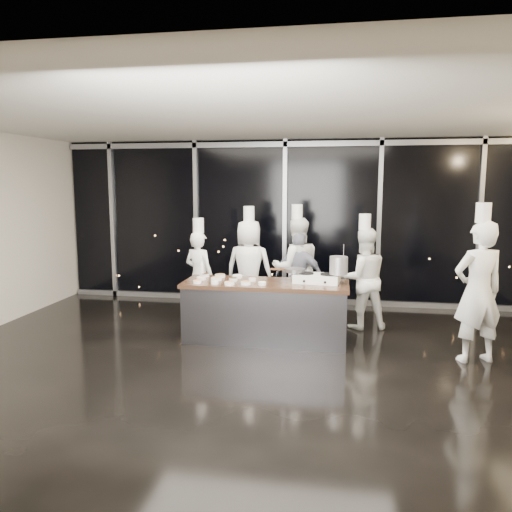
{
  "coord_description": "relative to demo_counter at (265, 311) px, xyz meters",
  "views": [
    {
      "loc": [
        1.09,
        -6.32,
        2.36
      ],
      "look_at": [
        -0.2,
        1.2,
        1.24
      ],
      "focal_mm": 35.0,
      "sensor_mm": 36.0,
      "label": 1
    }
  ],
  "objects": [
    {
      "name": "window_wall",
      "position": [
        0.0,
        2.53,
        1.14
      ],
      "size": [
        8.9,
        0.11,
        3.2
      ],
      "color": "black",
      "rests_on": "ground"
    },
    {
      "name": "chef_left",
      "position": [
        -0.5,
        1.32,
        0.43
      ],
      "size": [
        0.9,
        0.63,
        1.97
      ],
      "rotation": [
        0.0,
        0.0,
        3.05
      ],
      "color": "white",
      "rests_on": "ground"
    },
    {
      "name": "stove",
      "position": [
        0.76,
        0.11,
        0.51
      ],
      "size": [
        0.7,
        0.48,
        0.14
      ],
      "rotation": [
        0.0,
        0.0,
        -0.12
      ],
      "color": "white",
      "rests_on": "demo_counter"
    },
    {
      "name": "stock_pot",
      "position": [
        1.07,
        0.07,
        0.72
      ],
      "size": [
        0.29,
        0.29,
        0.26
      ],
      "primitive_type": "cylinder",
      "rotation": [
        0.0,
        0.0,
        -0.12
      ],
      "color": "#A5A5A7",
      "rests_on": "stove"
    },
    {
      "name": "chef_side",
      "position": [
        2.89,
        -0.4,
        0.51
      ],
      "size": [
        0.8,
        0.65,
        2.12
      ],
      "rotation": [
        0.0,
        0.0,
        3.48
      ],
      "color": "white",
      "rests_on": "ground"
    },
    {
      "name": "chef_right",
      "position": [
        1.47,
        0.93,
        0.38
      ],
      "size": [
        0.93,
        0.8,
        1.88
      ],
      "rotation": [
        0.0,
        0.0,
        3.39
      ],
      "color": "white",
      "rests_on": "ground"
    },
    {
      "name": "chef_far_left",
      "position": [
        -1.31,
        0.99,
        0.34
      ],
      "size": [
        0.66,
        0.56,
        1.77
      ],
      "rotation": [
        0.0,
        0.0,
        2.75
      ],
      "color": "white",
      "rests_on": "ground"
    },
    {
      "name": "frying_pan",
      "position": [
        0.41,
        0.16,
        0.61
      ],
      "size": [
        0.55,
        0.34,
        0.05
      ],
      "rotation": [
        0.0,
        0.0,
        -0.12
      ],
      "color": "slate",
      "rests_on": "stove"
    },
    {
      "name": "guest",
      "position": [
        0.41,
        1.23,
        0.31
      ],
      "size": [
        0.97,
        0.62,
        1.53
      ],
      "rotation": [
        0.0,
        0.0,
        2.84
      ],
      "color": "#141C39",
      "rests_on": "ground"
    },
    {
      "name": "room_shell",
      "position": [
        0.18,
        -0.9,
        1.79
      ],
      "size": [
        9.02,
        7.02,
        3.21
      ],
      "color": "beige",
      "rests_on": "ground"
    },
    {
      "name": "prep_bowls",
      "position": [
        -0.62,
        -0.01,
        0.47
      ],
      "size": [
        1.12,
        0.71,
        0.05
      ],
      "color": "white",
      "rests_on": "demo_counter"
    },
    {
      "name": "ground",
      "position": [
        0.0,
        -0.9,
        -0.45
      ],
      "size": [
        9.0,
        9.0,
        0.0
      ],
      "primitive_type": "plane",
      "color": "black",
      "rests_on": "ground"
    },
    {
      "name": "demo_counter",
      "position": [
        0.0,
        0.0,
        0.0
      ],
      "size": [
        2.46,
        0.86,
        0.9
      ],
      "color": "#39393E",
      "rests_on": "ground"
    },
    {
      "name": "squeeze_bottle",
      "position": [
        -1.06,
        0.29,
        0.57
      ],
      "size": [
        0.07,
        0.07,
        0.25
      ],
      "color": "white",
      "rests_on": "demo_counter"
    },
    {
      "name": "chef_center",
      "position": [
        0.34,
        1.4,
        0.44
      ],
      "size": [
        1.0,
        0.87,
        2.0
      ],
      "rotation": [
        0.0,
        0.0,
        3.4
      ],
      "color": "white",
      "rests_on": "ground"
    }
  ]
}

